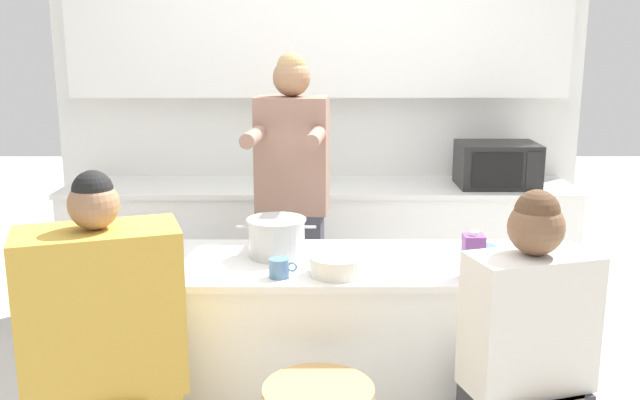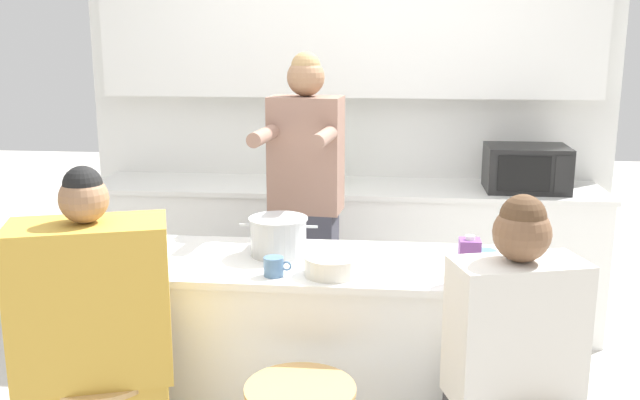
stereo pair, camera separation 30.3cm
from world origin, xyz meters
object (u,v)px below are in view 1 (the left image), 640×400
Objects in this scene: kitchen_island at (320,357)px; microwave at (499,165)px; person_seated_near at (526,393)px; potted_plant at (294,160)px; person_wrapped_blanket at (108,380)px; coffee_cup_far at (281,268)px; juice_carton at (474,257)px; fruit_bowl at (338,265)px; coffee_cup_near at (486,256)px; person_cooking at (294,225)px; cooking_pot at (278,237)px.

kitchen_island is 3.77× the size of microwave.
person_seated_near is 2.33m from potted_plant.
person_wrapped_blanket is at bearing -141.25° from kitchen_island.
person_wrapped_blanket is at bearing -146.90° from coffee_cup_far.
kitchen_island is 0.84m from juice_carton.
fruit_bowl is 0.46× the size of microwave.
juice_carton is (-0.08, -0.14, 0.04)m from coffee_cup_near.
person_wrapped_blanket is (-0.74, -0.60, 0.20)m from kitchen_island.
person_wrapped_blanket is 6.32× the size of fruit_bowl.
coffee_cup_near is (0.61, 0.09, 0.01)m from fruit_bowl.
kitchen_island is at bearing -83.66° from potted_plant.
coffee_cup_near is 0.25× the size of microwave.
potted_plant is (0.58, 2.10, 0.42)m from person_wrapped_blanket.
microwave is at bearing 29.79° from person_wrapped_blanket.
fruit_bowl is (0.07, -0.18, 0.48)m from kitchen_island.
person_wrapped_blanket is 4.97× the size of potted_plant.
person_cooking is at bearing 107.82° from person_seated_near.
person_cooking reaches higher than coffee_cup_far.
person_wrapped_blanket is 1.05× the size of person_seated_near.
cooking_pot is 2.84× the size of coffee_cup_near.
fruit_bowl is 1.85× the size of coffee_cup_near.
coffee_cup_near is at bearing -10.18° from cooking_pot.
person_seated_near is 3.92× the size of cooking_pot.
person_seated_near is at bearing -32.80° from fruit_bowl.
person_wrapped_blanket is 11.66× the size of coffee_cup_near.
person_seated_near is 11.96× the size of coffee_cup_far.
potted_plant is (-0.03, 0.84, 0.19)m from person_cooking.
person_cooking reaches higher than person_seated_near.
cooking_pot is at bearing -90.57° from potted_plant.
person_seated_near reaches higher than kitchen_island.
potted_plant is at bearing 118.09° from coffee_cup_near.
person_seated_near reaches higher than coffee_cup_far.
juice_carton is at bearing 91.84° from person_seated_near.
person_wrapped_blanket reaches higher than person_seated_near.
cooking_pot is at bearing 160.03° from kitchen_island.
potted_plant is (-0.77, 1.74, 0.08)m from juice_carton.
cooking_pot is at bearing 159.49° from juice_carton.
fruit_bowl is 1.98× the size of coffee_cup_far.
person_seated_near is at bearing -66.97° from potted_plant.
microwave reaches higher than fruit_bowl.
cooking_pot reaches higher than fruit_bowl.
kitchen_island is 1.04× the size of person_cooking.
juice_carton is (0.74, -0.89, 0.11)m from person_cooking.
cooking_pot is at bearing 169.82° from coffee_cup_near.
microwave is at bearing 74.82° from coffee_cup_near.
person_wrapped_blanket is 2.22m from potted_plant.
coffee_cup_near is 1.62m from microwave.
juice_carton is (0.79, -0.29, 0.01)m from cooking_pot.
person_seated_near is at bearing -39.40° from kitchen_island.
person_cooking is 0.61m from cooking_pot.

